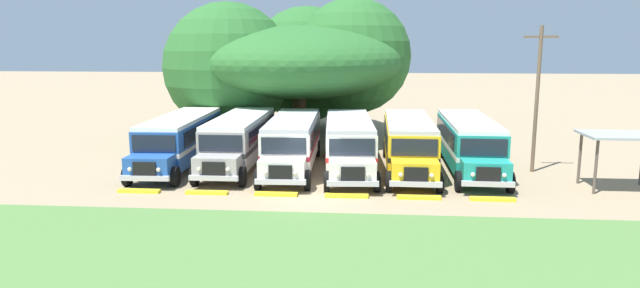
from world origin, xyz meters
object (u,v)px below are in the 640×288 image
parked_bus_slot_5 (469,142)px  broad_shade_tree (296,63)px  parked_bus_slot_2 (293,140)px  parked_bus_slot_0 (180,138)px  parked_bus_slot_3 (349,141)px  parked_bus_slot_1 (240,138)px  parked_bus_slot_4 (409,142)px  waiting_shelter (622,139)px  utility_pole (537,95)px

parked_bus_slot_5 → broad_shade_tree: (-11.11, 11.35, 3.95)m
parked_bus_slot_2 → broad_shade_tree: broad_shade_tree is taller
parked_bus_slot_0 → parked_bus_slot_3: same height
parked_bus_slot_1 → parked_bus_slot_4: (9.65, -0.35, 0.00)m
parked_bus_slot_5 → broad_shade_tree: size_ratio=0.60×
parked_bus_slot_2 → waiting_shelter: (16.33, -3.35, 0.87)m
parked_bus_slot_2 → parked_bus_slot_4: (6.49, 0.11, 0.00)m
waiting_shelter → broad_shade_tree: bearing=139.3°
parked_bus_slot_1 → waiting_shelter: size_ratio=3.01×
broad_shade_tree → utility_pole: bearing=-38.7°
parked_bus_slot_1 → utility_pole: (16.43, -0.32, 2.63)m
parked_bus_slot_0 → waiting_shelter: 23.17m
parked_bus_slot_2 → broad_shade_tree: size_ratio=0.60×
parked_bus_slot_5 → parked_bus_slot_2: bearing=-86.5°
parked_bus_slot_4 → waiting_shelter: size_ratio=3.01×
broad_shade_tree → utility_pole: (14.55, -11.64, -1.32)m
parked_bus_slot_1 → parked_bus_slot_5: same height
parked_bus_slot_4 → waiting_shelter: 10.46m
parked_bus_slot_3 → utility_pole: (10.10, 0.20, 2.63)m
utility_pole → waiting_shelter: 4.96m
parked_bus_slot_1 → broad_shade_tree: 12.13m
waiting_shelter → parked_bus_slot_3: bearing=166.0°
parked_bus_slot_5 → utility_pole: size_ratio=1.37×
parked_bus_slot_4 → broad_shade_tree: size_ratio=0.60×
parked_bus_slot_5 → waiting_shelter: size_ratio=3.02×
parked_bus_slot_1 → parked_bus_slot_2: (3.16, -0.46, 0.00)m
parked_bus_slot_3 → waiting_shelter: parked_bus_slot_3 is taller
parked_bus_slot_0 → parked_bus_slot_2: size_ratio=1.00×
parked_bus_slot_5 → broad_shade_tree: broad_shade_tree is taller
parked_bus_slot_1 → utility_pole: 16.64m
parked_bus_slot_3 → broad_shade_tree: broad_shade_tree is taller
parked_bus_slot_4 → parked_bus_slot_3: bearing=-86.3°
parked_bus_slot_1 → parked_bus_slot_5: (13.00, -0.04, 0.00)m
parked_bus_slot_3 → broad_shade_tree: bearing=-163.1°
parked_bus_slot_1 → broad_shade_tree: (1.88, 11.31, 3.95)m
parked_bus_slot_1 → parked_bus_slot_4: size_ratio=1.00×
parked_bus_slot_5 → parked_bus_slot_0: bearing=-88.0°
parked_bus_slot_0 → parked_bus_slot_5: 16.41m
parked_bus_slot_2 → parked_bus_slot_5: bearing=90.7°
broad_shade_tree → waiting_shelter: 23.41m
parked_bus_slot_1 → parked_bus_slot_4: bearing=87.5°
parked_bus_slot_0 → parked_bus_slot_3: 9.74m
broad_shade_tree → utility_pole: broad_shade_tree is taller
parked_bus_slot_0 → parked_bus_slot_2: (6.57, -0.15, 0.00)m
parked_bus_slot_5 → broad_shade_tree: bearing=-134.6°
parked_bus_slot_1 → parked_bus_slot_4: 9.66m
parked_bus_slot_2 → utility_pole: utility_pole is taller
parked_bus_slot_4 → broad_shade_tree: bearing=-145.7°
parked_bus_slot_0 → parked_bus_slot_2: 6.57m
parked_bus_slot_0 → parked_bus_slot_4: bearing=88.2°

